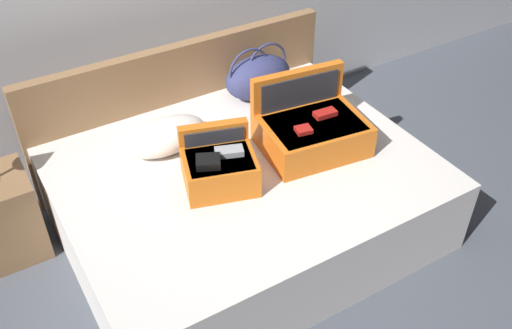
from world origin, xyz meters
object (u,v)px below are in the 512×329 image
(bed, at_px, (246,199))
(pillow_near_headboard, at_px, (166,136))
(hard_case_large, at_px, (311,129))
(hard_case_medium, at_px, (219,166))
(duffel_bag, at_px, (258,77))

(bed, bearing_deg, pillow_near_headboard, 127.74)
(hard_case_large, relative_size, hard_case_medium, 1.36)
(bed, relative_size, hard_case_medium, 4.39)
(bed, xyz_separation_m, hard_case_large, (0.44, -0.03, 0.38))
(hard_case_medium, distance_m, duffel_bag, 0.94)
(hard_case_medium, bearing_deg, duffel_bag, 62.66)
(hard_case_large, xyz_separation_m, hard_case_medium, (-0.63, -0.02, -0.01))
(bed, xyz_separation_m, duffel_bag, (0.47, 0.62, 0.40))
(duffel_bag, bearing_deg, pillow_near_headboard, -164.17)
(hard_case_large, relative_size, duffel_bag, 1.34)
(hard_case_large, height_order, pillow_near_headboard, hard_case_large)
(bed, height_order, pillow_near_headboard, pillow_near_headboard)
(hard_case_large, bearing_deg, hard_case_medium, -171.05)
(duffel_bag, bearing_deg, bed, -126.74)
(bed, height_order, duffel_bag, duffel_bag)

